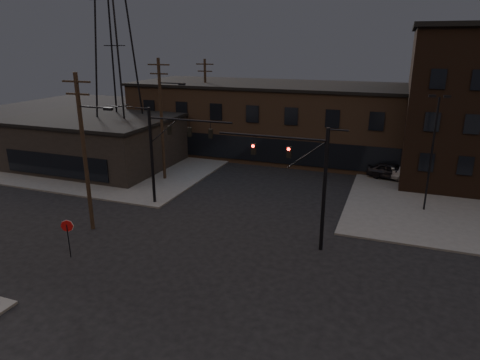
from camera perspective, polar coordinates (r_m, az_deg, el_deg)
name	(u,v)px	position (r m, az deg, el deg)	size (l,w,h in m)	color
ground	(200,264)	(26.52, -5.35, -11.11)	(140.00, 140.00, 0.00)	black
sidewalk_nw	(116,150)	(55.13, -16.20, 3.80)	(30.00, 30.00, 0.15)	#474744
building_row	(303,122)	(50.64, 8.44, 7.67)	(40.00, 12.00, 8.00)	#483526
building_left	(96,143)	(48.79, -18.67, 4.73)	(16.00, 12.00, 5.00)	black
traffic_signal_near	(307,175)	(26.95, 8.90, 0.65)	(7.12, 0.24, 8.00)	black
traffic_signal_far	(165,146)	(34.36, -9.95, 4.48)	(7.12, 0.24, 8.00)	black
stop_sign	(67,230)	(28.47, -22.03, -6.18)	(0.72, 0.33, 2.48)	black
utility_pole_near	(85,150)	(30.96, -20.00, 3.82)	(3.70, 0.28, 11.00)	black
utility_pole_mid	(162,117)	(41.07, -10.36, 8.22)	(3.70, 0.28, 11.50)	black
utility_pole_far	(206,104)	(52.11, -4.59, 10.07)	(2.20, 0.28, 11.00)	black
transmission_tower	(114,46)	(48.04, -16.42, 16.82)	(7.00, 7.00, 25.00)	black
lot_light_a	(433,144)	(35.64, 24.35, 4.46)	(1.50, 0.28, 9.14)	black
parked_car_lot_a	(392,171)	(43.95, 19.60, 1.14)	(1.86, 4.61, 1.57)	black
parked_car_lot_b	(418,174)	(44.00, 22.65, 0.73)	(2.05, 5.04, 1.46)	silver
car_crossing	(296,157)	(47.91, 7.45, 3.03)	(1.40, 4.01, 1.32)	black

